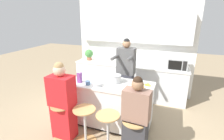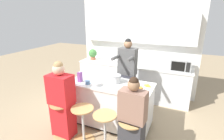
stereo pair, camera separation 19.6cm
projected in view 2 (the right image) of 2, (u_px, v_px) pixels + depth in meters
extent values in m
plane|color=tan|center=(111.00, 123.00, 3.67)|extent=(16.00, 16.00, 0.00)
cube|color=silver|center=(137.00, 46.00, 4.80)|extent=(3.23, 0.06, 2.70)
cube|color=silver|center=(137.00, 28.00, 4.56)|extent=(2.97, 0.16, 0.75)
cube|color=silver|center=(132.00, 81.00, 4.79)|extent=(2.97, 0.59, 0.87)
cube|color=silver|center=(133.00, 65.00, 4.65)|extent=(3.00, 0.62, 0.03)
cube|color=black|center=(111.00, 122.00, 3.66)|extent=(1.53, 0.63, 0.06)
cube|color=silver|center=(110.00, 103.00, 3.53)|extent=(1.61, 0.71, 0.81)
cube|color=silver|center=(110.00, 84.00, 3.40)|extent=(1.65, 0.75, 0.03)
cylinder|color=tan|center=(64.00, 134.00, 3.32)|extent=(0.38, 0.38, 0.01)
cylinder|color=#B7BABC|center=(62.00, 119.00, 3.22)|extent=(0.04, 0.04, 0.63)
cylinder|color=tan|center=(61.00, 104.00, 3.12)|extent=(0.39, 0.39, 0.02)
cylinder|color=tan|center=(84.00, 140.00, 3.17)|extent=(0.38, 0.38, 0.01)
cylinder|color=#B7BABC|center=(83.00, 125.00, 3.07)|extent=(0.04, 0.04, 0.63)
cylinder|color=tan|center=(82.00, 109.00, 2.97)|extent=(0.39, 0.39, 0.02)
cylinder|color=#B7BABC|center=(105.00, 132.00, 2.88)|extent=(0.04, 0.04, 0.63)
cylinder|color=tan|center=(105.00, 115.00, 2.78)|extent=(0.39, 0.39, 0.02)
cylinder|color=#B7BABC|center=(130.00, 140.00, 2.71)|extent=(0.04, 0.04, 0.63)
cylinder|color=tan|center=(131.00, 122.00, 2.61)|extent=(0.39, 0.39, 0.02)
cube|color=#383842|center=(127.00, 92.00, 4.05)|extent=(0.34, 0.24, 0.90)
cube|color=#4C4C4C|center=(128.00, 61.00, 3.82)|extent=(0.40, 0.24, 0.58)
cylinder|color=#4C4C4C|center=(116.00, 57.00, 3.62)|extent=(0.08, 0.32, 0.07)
cylinder|color=#4C4C4C|center=(130.00, 59.00, 3.48)|extent=(0.08, 0.32, 0.07)
sphere|color=#936B4C|center=(128.00, 44.00, 3.70)|extent=(0.19, 0.19, 0.18)
sphere|color=black|center=(128.00, 42.00, 3.69)|extent=(0.14, 0.14, 0.14)
cube|color=red|center=(63.00, 119.00, 3.24)|extent=(0.41, 0.28, 0.66)
cube|color=red|center=(61.00, 89.00, 3.05)|extent=(0.44, 0.30, 0.53)
sphere|color=#DBB293|center=(59.00, 69.00, 2.94)|extent=(0.22, 0.22, 0.21)
sphere|color=#A37F51|center=(58.00, 66.00, 2.92)|extent=(0.17, 0.17, 0.17)
cube|color=#333338|center=(131.00, 139.00, 2.73)|extent=(0.38, 0.29, 0.66)
cube|color=#896656|center=(133.00, 106.00, 2.55)|extent=(0.42, 0.25, 0.49)
sphere|color=#936B4C|center=(134.00, 85.00, 2.45)|extent=(0.19, 0.19, 0.18)
sphere|color=black|center=(134.00, 82.00, 2.43)|extent=(0.15, 0.15, 0.14)
cylinder|color=#B7BABC|center=(115.00, 79.00, 3.41)|extent=(0.22, 0.22, 0.15)
cylinder|color=#B7BABC|center=(115.00, 75.00, 3.38)|extent=(0.23, 0.23, 0.01)
cylinder|color=#B7BABC|center=(109.00, 76.00, 3.44)|extent=(0.05, 0.01, 0.01)
cylinder|color=#B7BABC|center=(122.00, 78.00, 3.34)|extent=(0.05, 0.01, 0.01)
cylinder|color=#B7BABC|center=(97.00, 84.00, 3.29)|extent=(0.20, 0.20, 0.07)
cylinder|color=#4C7099|center=(88.00, 82.00, 3.34)|extent=(0.09, 0.09, 0.08)
torus|color=#4C7099|center=(90.00, 83.00, 3.32)|extent=(0.04, 0.01, 0.04)
cylinder|color=orange|center=(141.00, 89.00, 3.04)|extent=(0.08, 0.08, 0.08)
torus|color=orange|center=(143.00, 89.00, 3.02)|extent=(0.04, 0.01, 0.04)
ellipsoid|color=yellow|center=(147.00, 86.00, 3.21)|extent=(0.12, 0.05, 0.05)
ellipsoid|color=yellow|center=(146.00, 85.00, 3.25)|extent=(0.09, 0.12, 0.05)
ellipsoid|color=yellow|center=(149.00, 86.00, 3.23)|extent=(0.11, 0.11, 0.05)
cube|color=#7A428E|center=(80.00, 77.00, 3.45)|extent=(0.08, 0.08, 0.20)
cylinder|color=white|center=(80.00, 72.00, 3.41)|extent=(0.03, 0.03, 0.02)
cube|color=#B2B5B7|center=(180.00, 65.00, 4.11)|extent=(0.48, 0.34, 0.28)
cube|color=black|center=(178.00, 66.00, 3.98)|extent=(0.29, 0.01, 0.21)
cube|color=black|center=(188.00, 67.00, 3.89)|extent=(0.09, 0.01, 0.23)
cylinder|color=#A86042|center=(93.00, 58.00, 5.10)|extent=(0.15, 0.15, 0.09)
sphere|color=#478942|center=(93.00, 53.00, 5.05)|extent=(0.24, 0.24, 0.24)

